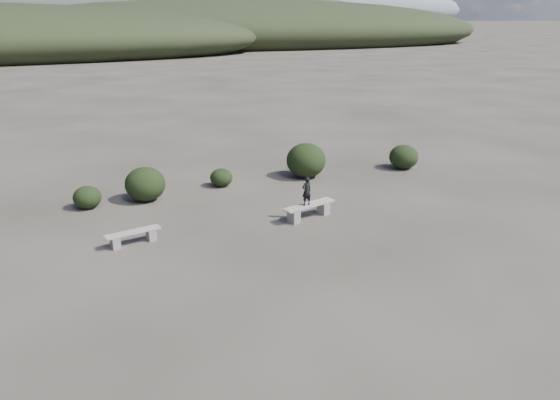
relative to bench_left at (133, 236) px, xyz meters
name	(u,v)px	position (x,y,z in m)	size (l,w,h in m)	color
ground	(311,284)	(3.89, -4.29, -0.25)	(1200.00, 1200.00, 0.00)	#312C26
bench_left	(133,236)	(0.00, 0.00, 0.00)	(1.70, 0.71, 0.42)	slate
bench_right	(309,210)	(5.81, 0.09, 0.05)	(2.04, 0.99, 0.50)	slate
seated_person	(307,191)	(5.69, 0.06, 0.73)	(0.35, 0.23, 0.97)	black
shrub_a	(87,197)	(-1.09, 3.93, 0.15)	(0.99, 0.99, 0.81)	black
shrub_b	(145,184)	(0.97, 4.03, 0.38)	(1.48, 1.48, 1.26)	black
shrub_c	(221,177)	(4.06, 4.72, 0.11)	(0.91, 0.91, 0.73)	black
shrub_d	(306,160)	(7.76, 4.69, 0.48)	(1.67, 1.67, 1.46)	black
shrub_e	(404,157)	(12.37, 4.33, 0.29)	(1.29, 1.29, 1.08)	black
mountain_ridges	(48,8)	(-3.59, 334.77, 10.58)	(500.00, 400.00, 56.00)	black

